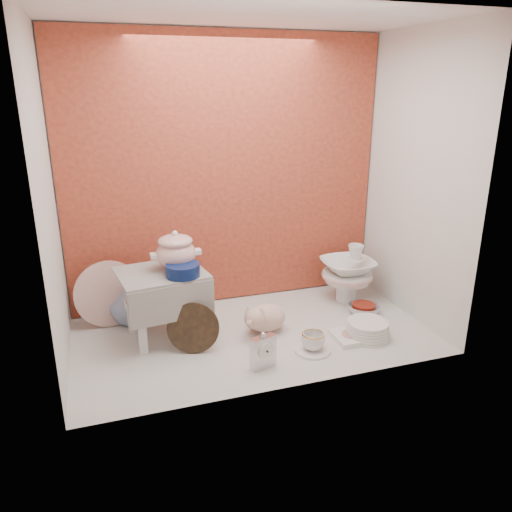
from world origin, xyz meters
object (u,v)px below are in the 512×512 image
(step_stool, at_px, (163,305))
(floral_platter, at_px, (109,294))
(soup_tureen, at_px, (176,250))
(plush_pig, at_px, (266,317))
(crystal_bowl, at_px, (364,309))
(blue_white_vase, at_px, (130,303))
(mantel_clock, at_px, (263,350))
(porcelain_tower, at_px, (347,273))
(gold_rim_teacup, at_px, (313,341))
(dinner_plate_stack, at_px, (368,329))

(step_stool, relative_size, floral_platter, 1.16)
(soup_tureen, distance_m, plush_pig, 0.58)
(crystal_bowl, bearing_deg, soup_tureen, 174.20)
(floral_platter, distance_m, plush_pig, 0.84)
(blue_white_vase, distance_m, plush_pig, 0.74)
(blue_white_vase, height_order, crystal_bowl, blue_white_vase)
(blue_white_vase, height_order, plush_pig, blue_white_vase)
(blue_white_vase, bearing_deg, mantel_clock, -51.25)
(step_stool, xyz_separation_m, soup_tureen, (0.08, 0.02, 0.28))
(plush_pig, bearing_deg, blue_white_vase, 138.87)
(blue_white_vase, xyz_separation_m, porcelain_tower, (1.24, -0.10, 0.06))
(mantel_clock, bearing_deg, crystal_bowl, 10.18)
(step_stool, xyz_separation_m, gold_rim_teacup, (0.66, -0.38, -0.12))
(plush_pig, xyz_separation_m, dinner_plate_stack, (0.47, -0.22, -0.04))
(soup_tureen, bearing_deg, mantel_clock, -56.66)
(mantel_clock, height_order, gold_rim_teacup, mantel_clock)
(blue_white_vase, height_order, porcelain_tower, porcelain_tower)
(porcelain_tower, bearing_deg, dinner_plate_stack, -104.61)
(plush_pig, height_order, porcelain_tower, porcelain_tower)
(plush_pig, bearing_deg, dinner_plate_stack, -39.84)
(soup_tureen, height_order, gold_rim_teacup, soup_tureen)
(gold_rim_teacup, bearing_deg, blue_white_vase, 143.30)
(soup_tureen, relative_size, porcelain_tower, 0.69)
(plush_pig, bearing_deg, step_stool, 153.34)
(blue_white_vase, bearing_deg, step_stool, -56.15)
(step_stool, height_order, porcelain_tower, step_stool)
(blue_white_vase, relative_size, crystal_bowl, 1.29)
(plush_pig, distance_m, gold_rim_teacup, 0.31)
(blue_white_vase, height_order, dinner_plate_stack, blue_white_vase)
(dinner_plate_stack, height_order, crystal_bowl, dinner_plate_stack)
(plush_pig, bearing_deg, gold_rim_teacup, -75.56)
(mantel_clock, xyz_separation_m, dinner_plate_stack, (0.60, 0.10, -0.04))
(dinner_plate_stack, bearing_deg, soup_tureen, 158.59)
(gold_rim_teacup, relative_size, crystal_bowl, 0.63)
(blue_white_vase, bearing_deg, crystal_bowl, -13.82)
(gold_rim_teacup, xyz_separation_m, crystal_bowl, (0.44, 0.29, -0.03))
(gold_rim_teacup, bearing_deg, mantel_clock, -167.68)
(step_stool, distance_m, crystal_bowl, 1.11)
(soup_tureen, relative_size, mantel_clock, 1.37)
(dinner_plate_stack, bearing_deg, plush_pig, 154.51)
(dinner_plate_stack, bearing_deg, floral_platter, 155.43)
(soup_tureen, distance_m, porcelain_tower, 1.06)
(crystal_bowl, relative_size, porcelain_tower, 0.51)
(blue_white_vase, xyz_separation_m, crystal_bowl, (1.25, -0.31, -0.09))
(crystal_bowl, bearing_deg, blue_white_vase, 166.18)
(step_stool, height_order, crystal_bowl, step_stool)
(mantel_clock, bearing_deg, blue_white_vase, 112.87)
(soup_tureen, bearing_deg, step_stool, -168.31)
(soup_tureen, bearing_deg, plush_pig, -16.65)
(step_stool, height_order, plush_pig, step_stool)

